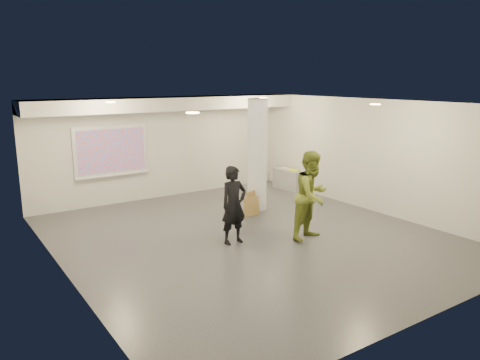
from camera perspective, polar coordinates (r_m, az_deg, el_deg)
floor at (r=10.69m, az=1.20°, el=-6.94°), size 8.00×9.00×0.01m
ceiling at (r=10.11m, az=1.28°, el=9.33°), size 8.00×9.00×0.01m
wall_back at (r=14.16m, az=-9.32°, el=3.94°), size 8.00×0.01×3.00m
wall_front at (r=7.21m, az=22.36°, el=-5.00°), size 8.00×0.01×3.00m
wall_left at (r=8.69m, az=-20.89°, el=-2.01°), size 0.01×9.00×3.00m
wall_right at (r=12.98m, az=15.86°, el=2.88°), size 0.01×9.00×3.00m
soffit_band at (r=13.53m, az=-8.52°, el=9.21°), size 8.00×1.10×0.36m
downlight_nw at (r=11.35m, az=-15.51°, el=9.12°), size 0.22×0.22×0.02m
downlight_ne at (r=13.42m, az=2.84°, el=9.98°), size 0.22×0.22×0.02m
downlight_sw at (r=7.68m, az=-5.79°, el=8.15°), size 0.22×0.22×0.02m
downlight_se at (r=10.49m, az=16.16°, el=8.85°), size 0.22×0.22×0.02m
column at (r=12.59m, az=2.11°, el=3.06°), size 0.52×0.52×3.00m
projection_screen at (r=13.53m, az=-15.40°, el=3.39°), size 2.10×0.13×1.42m
credenza at (r=15.15m, az=6.04°, el=0.08°), size 0.53×1.15×0.65m
papers_stack at (r=15.26m, az=5.47°, el=1.47°), size 0.23×0.29×0.02m
postit_pad at (r=14.94m, az=6.56°, el=1.23°), size 0.32×0.37×0.03m
cardboard_back at (r=12.52m, az=1.63°, el=-2.64°), size 0.54×0.30×0.59m
cardboard_front at (r=12.24m, az=1.41°, el=-3.22°), size 0.45×0.15×0.49m
woman at (r=10.07m, az=-0.77°, el=-3.08°), size 0.64×0.43×1.71m
man at (r=10.45m, az=8.76°, el=-1.87°), size 1.12×0.96×1.98m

